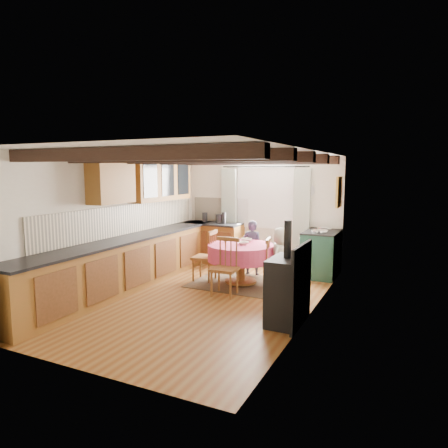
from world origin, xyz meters
The scene contains 41 objects.
floor centered at (0.00, 0.00, 0.00)m, with size 3.60×5.50×0.00m, color brown.
ceiling centered at (0.00, 0.00, 2.40)m, with size 3.60×5.50×0.00m, color white.
wall_back centered at (0.00, 2.75, 1.20)m, with size 3.60×0.00×2.40m, color silver.
wall_front centered at (0.00, -2.75, 1.20)m, with size 3.60×0.00×2.40m, color silver.
wall_left centered at (-1.80, 0.00, 1.20)m, with size 0.00×5.50×2.40m, color silver.
wall_right centered at (1.80, 0.00, 1.20)m, with size 0.00×5.50×2.40m, color silver.
beam_a centered at (0.00, -2.00, 2.31)m, with size 3.60×0.16×0.16m, color black.
beam_b centered at (0.00, -1.00, 2.31)m, with size 3.60×0.16×0.16m, color black.
beam_c centered at (0.00, 0.00, 2.31)m, with size 3.60×0.16×0.16m, color black.
beam_d centered at (0.00, 1.00, 2.31)m, with size 3.60×0.16×0.16m, color black.
beam_e centered at (0.00, 2.00, 2.31)m, with size 3.60×0.16×0.16m, color black.
splash_left centered at (-1.78, 0.30, 1.20)m, with size 0.02×4.50×0.55m, color beige.
splash_back centered at (-1.00, 2.73, 1.20)m, with size 1.40×0.02×0.55m, color beige.
base_cabinet_left centered at (-1.50, 0.00, 0.44)m, with size 0.60×5.30×0.88m, color brown.
base_cabinet_back centered at (-1.05, 2.45, 0.44)m, with size 1.30×0.60×0.88m, color brown.
worktop_left centered at (-1.48, 0.00, 0.90)m, with size 0.64×5.30×0.04m, color black.
worktop_back centered at (-1.05, 2.43, 0.90)m, with size 1.30×0.64×0.04m, color black.
wall_cabinet_glass centered at (-1.63, 1.20, 1.95)m, with size 0.34×1.80×0.90m, color brown.
wall_cabinet_solid centered at (-1.63, -0.30, 1.90)m, with size 0.34×0.90×0.70m, color brown.
window_frame centered at (0.10, 2.73, 1.60)m, with size 1.34×0.03×1.54m, color white.
window_pane centered at (0.10, 2.74, 1.60)m, with size 1.20×0.01×1.40m, color white.
curtain_left centered at (-0.75, 2.65, 1.10)m, with size 0.35×0.10×2.10m, color #B1B1B1.
curtain_right centered at (0.95, 2.65, 1.10)m, with size 0.35×0.10×2.10m, color #B1B1B1.
curtain_rod centered at (0.10, 2.65, 2.20)m, with size 0.03×0.03×2.00m, color black.
wall_picture centered at (1.77, 2.30, 1.70)m, with size 0.04×0.50×0.60m, color gold.
wall_plate centered at (1.05, 2.72, 1.70)m, with size 0.30×0.30×0.02m, color silver.
rug centered at (0.23, 1.04, 0.01)m, with size 1.78×1.39×0.01m, color brown.
dining_table centered at (0.23, 1.04, 0.37)m, with size 1.24×1.24×0.75m, color #B53162, non-canonical shape.
chair_near centered at (0.26, 0.26, 0.49)m, with size 0.42×0.44×0.99m, color #955D2C, non-canonical shape.
chair_left centered at (-0.49, 0.95, 0.49)m, with size 0.42×0.44×0.99m, color #955D2C, non-canonical shape.
chair_right centered at (0.96, 0.97, 0.46)m, with size 0.40×0.42×0.92m, color #955D2C, non-canonical shape.
aga_range centered at (1.47, 2.29, 0.47)m, with size 0.65×1.01×0.93m, color #1D4233, non-canonical shape.
cast_iron_stove centered at (1.58, -0.50, 0.72)m, with size 0.43×0.72×1.45m, color black, non-canonical shape.
child_far centered at (0.18, 1.75, 0.56)m, with size 0.41×0.27×1.12m, color #323149.
child_right centered at (0.96, 1.16, 0.55)m, with size 0.54×0.35×1.10m, color silver.
bowl_a centered at (0.26, 1.06, 0.77)m, with size 0.21×0.21×0.05m, color silver.
bowl_b centered at (0.22, 1.35, 0.78)m, with size 0.21×0.21×0.07m, color silver.
cup centered at (-0.13, 1.15, 0.80)m, with size 0.10×0.10×0.09m, color silver.
canister_tall centered at (-1.31, 2.50, 1.03)m, with size 0.13×0.13×0.22m, color #262628.
canister_wide centered at (-0.89, 2.43, 1.02)m, with size 0.19×0.19×0.21m, color #262628.
canister_slim centered at (-0.76, 2.39, 1.05)m, with size 0.09×0.09×0.26m, color #262628.
Camera 1 is at (3.12, -5.75, 2.12)m, focal length 32.31 mm.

